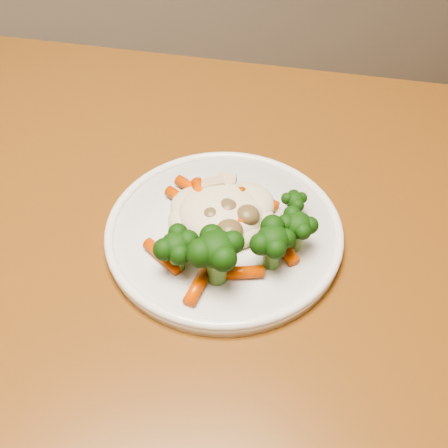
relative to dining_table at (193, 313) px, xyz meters
name	(u,v)px	position (x,y,z in m)	size (l,w,h in m)	color
dining_table	(193,313)	(0.00, 0.00, 0.00)	(1.28, 1.09, 0.75)	brown
plate	(224,233)	(0.04, 0.01, 0.12)	(0.24, 0.24, 0.01)	white
meal	(231,228)	(0.04, -0.01, 0.14)	(0.17, 0.17, 0.05)	beige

